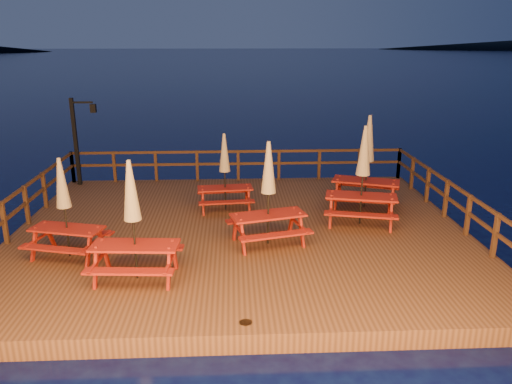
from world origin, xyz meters
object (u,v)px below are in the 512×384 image
picnic_table_0 (225,171)px  lamp_post (80,134)px  picnic_table_1 (363,174)px  picnic_table_2 (64,206)px

picnic_table_0 → lamp_post: bearing=144.1°
lamp_post → picnic_table_1: lamp_post is taller
lamp_post → picnic_table_2: (1.34, -6.08, -0.56)m
picnic_table_0 → picnic_table_2: size_ratio=0.97×
picnic_table_1 → picnic_table_2: size_ratio=1.15×
lamp_post → picnic_table_0: size_ratio=1.30×
lamp_post → picnic_table_0: bearing=-30.5°
lamp_post → picnic_table_0: 5.79m
picnic_table_0 → picnic_table_2: (-3.62, -3.16, 0.04)m
lamp_post → picnic_table_2: lamp_post is taller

